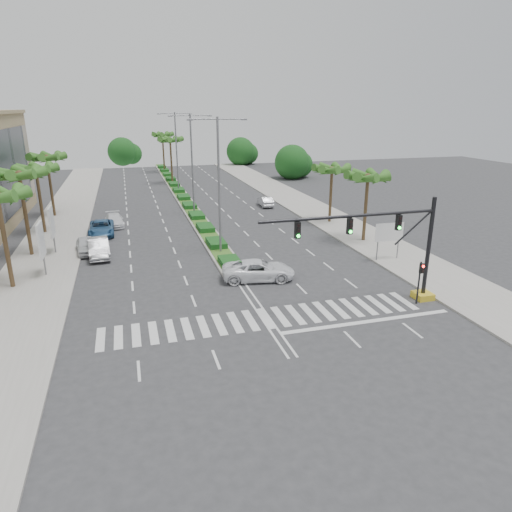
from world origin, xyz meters
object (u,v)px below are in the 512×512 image
at_px(car_crossing, 259,270).
at_px(car_right, 265,201).
at_px(car_parked_c, 101,228).
at_px(car_parked_d, 114,220).
at_px(car_parked_a, 86,245).
at_px(car_parked_b, 99,248).

relative_size(car_crossing, car_right, 1.38).
xyz_separation_m(car_parked_c, car_crossing, (12.14, -16.94, 0.03)).
relative_size(car_parked_d, car_crossing, 0.82).
distance_m(car_parked_c, car_parked_d, 3.78).
relative_size(car_parked_c, car_right, 1.33).
height_order(car_parked_a, car_parked_c, car_parked_c).
distance_m(car_parked_b, car_crossing, 15.35).
bearing_deg(car_crossing, car_parked_a, 61.25).
bearing_deg(car_parked_d, car_parked_c, -114.69).
height_order(car_parked_c, car_parked_d, car_parked_c).
bearing_deg(car_parked_d, car_crossing, -67.21).
relative_size(car_parked_b, car_parked_d, 1.09).
distance_m(car_parked_a, car_right, 26.57).
distance_m(car_parked_c, car_crossing, 20.84).
height_order(car_parked_b, car_crossing, car_parked_b).
distance_m(car_parked_b, car_parked_d, 11.15).
bearing_deg(car_parked_c, car_crossing, -54.70).
bearing_deg(car_right, car_parked_a, 36.97).
bearing_deg(car_right, car_parked_b, 40.85).
bearing_deg(car_parked_b, car_parked_d, 78.77).
bearing_deg(car_parked_b, car_right, 33.89).
bearing_deg(car_crossing, car_parked_d, 38.31).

